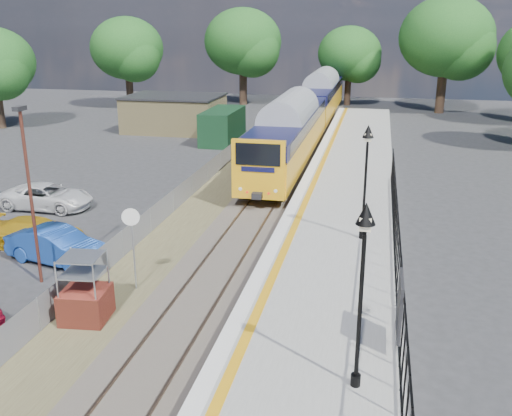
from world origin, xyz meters
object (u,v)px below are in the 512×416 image
(speed_sign, at_px, (132,234))
(car_white, at_px, (47,197))
(carpark_lamp, at_px, (29,185))
(car_blue, at_px, (57,246))
(train, at_px, (309,110))
(brick_plinth, at_px, (85,290))
(victorian_lamp_north, at_px, (367,156))
(victorian_lamp_south, at_px, (363,254))
(car_yellow, at_px, (37,232))

(speed_sign, bearing_deg, car_white, 119.39)
(carpark_lamp, distance_m, car_blue, 3.53)
(train, height_order, car_blue, train)
(brick_plinth, distance_m, car_blue, 5.32)
(victorian_lamp_north, relative_size, train, 0.11)
(victorian_lamp_north, bearing_deg, victorian_lamp_south, -88.85)
(victorian_lamp_south, height_order, victorian_lamp_north, same)
(brick_plinth, bearing_deg, victorian_lamp_south, -19.15)
(train, distance_m, car_white, 24.56)
(victorian_lamp_south, distance_m, brick_plinth, 9.71)
(brick_plinth, distance_m, car_white, 12.82)
(victorian_lamp_north, xyz_separation_m, car_yellow, (-13.67, -1.48, -3.69))
(carpark_lamp, bearing_deg, car_white, 119.74)
(train, bearing_deg, victorian_lamp_south, -81.14)
(car_yellow, distance_m, car_white, 5.35)
(victorian_lamp_north, height_order, speed_sign, victorian_lamp_north)
(victorian_lamp_north, distance_m, carpark_lamp, 12.46)
(victorian_lamp_north, bearing_deg, train, 101.84)
(train, height_order, car_white, train)
(car_blue, height_order, car_white, car_blue)
(brick_plinth, height_order, carpark_lamp, carpark_lamp)
(car_white, bearing_deg, speed_sign, -133.03)
(train, bearing_deg, carpark_lamp, -101.72)
(train, relative_size, car_white, 8.71)
(victorian_lamp_south, xyz_separation_m, speed_sign, (-8.00, 5.38, -2.15))
(car_yellow, bearing_deg, carpark_lamp, -149.46)
(car_yellow, bearing_deg, speed_sign, -121.27)
(carpark_lamp, bearing_deg, victorian_lamp_south, -24.29)
(train, distance_m, speed_sign, 30.02)
(victorian_lamp_south, bearing_deg, car_white, 140.79)
(train, relative_size, brick_plinth, 17.89)
(victorian_lamp_south, xyz_separation_m, brick_plinth, (-8.65, 3.01, -3.20))
(victorian_lamp_south, height_order, car_blue, victorian_lamp_south)
(carpark_lamp, distance_m, car_yellow, 4.99)
(victorian_lamp_north, xyz_separation_m, brick_plinth, (-8.45, -6.99, -3.20))
(victorian_lamp_north, bearing_deg, car_yellow, -173.84)
(victorian_lamp_south, relative_size, speed_sign, 1.48)
(train, distance_m, car_yellow, 28.10)
(car_blue, relative_size, car_white, 0.92)
(train, xyz_separation_m, brick_plinth, (-3.15, -32.28, -1.25))
(car_white, bearing_deg, brick_plinth, -142.77)
(victorian_lamp_south, height_order, train, victorian_lamp_south)
(brick_plinth, distance_m, speed_sign, 2.68)
(speed_sign, height_order, carpark_lamp, carpark_lamp)
(train, height_order, brick_plinth, train)
(train, xyz_separation_m, car_white, (-10.79, -22.00, -1.69))
(car_yellow, bearing_deg, brick_plinth, -139.68)
(brick_plinth, bearing_deg, carpark_lamp, 143.31)
(speed_sign, bearing_deg, carpark_lamp, 164.37)
(carpark_lamp, bearing_deg, brick_plinth, -36.69)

